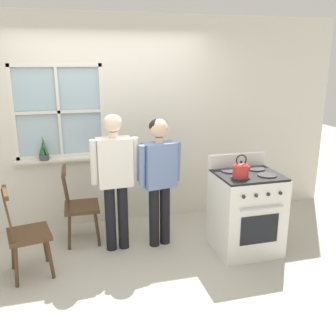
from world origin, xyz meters
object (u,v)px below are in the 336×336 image
object	(u,v)px
chair_by_window	(27,235)
potted_plant	(44,152)
person_elderly_left	(115,172)
stove	(246,211)
chair_near_wall	(80,207)
person_teen_center	(159,171)
kettle	(241,169)

from	to	relation	value
chair_by_window	potted_plant	distance (m)	1.24
person_elderly_left	potted_plant	distance (m)	1.09
chair_by_window	potted_plant	world-z (taller)	potted_plant
person_elderly_left	stove	xyz separation A→B (m)	(1.42, -0.41, -0.47)
chair_near_wall	person_elderly_left	xyz separation A→B (m)	(0.40, -0.30, 0.50)
chair_near_wall	person_teen_center	distance (m)	1.07
kettle	potted_plant	size ratio (longest dim) A/B	0.81
chair_by_window	person_teen_center	world-z (taller)	person_teen_center
chair_by_window	person_elderly_left	xyz separation A→B (m)	(0.95, 0.31, 0.50)
chair_by_window	potted_plant	bearing A→B (deg)	-20.22
stove	kettle	distance (m)	0.59
chair_by_window	chair_near_wall	world-z (taller)	same
kettle	person_teen_center	bearing A→B (deg)	145.98
person_elderly_left	person_teen_center	bearing A→B (deg)	-5.49
chair_near_wall	kettle	size ratio (longest dim) A/B	3.81
chair_by_window	chair_near_wall	distance (m)	0.82
person_teen_center	kettle	bearing A→B (deg)	-45.52
chair_by_window	stove	distance (m)	2.37
person_teen_center	chair_by_window	bearing A→B (deg)	179.80
potted_plant	person_elderly_left	bearing A→B (deg)	-44.25
chair_near_wall	person_elderly_left	bearing A→B (deg)	-125.91
person_teen_center	kettle	xyz separation A→B (m)	(0.76, -0.51, 0.11)
kettle	stove	bearing A→B (deg)	39.78
person_elderly_left	person_teen_center	size ratio (longest dim) A/B	1.04
chair_near_wall	stove	world-z (taller)	stove
person_teen_center	chair_near_wall	bearing A→B (deg)	148.68
chair_near_wall	potted_plant	xyz separation A→B (m)	(-0.38, 0.46, 0.60)
chair_near_wall	person_elderly_left	world-z (taller)	person_elderly_left
chair_by_window	kettle	distance (m)	2.29
person_teen_center	kettle	distance (m)	0.92
chair_near_wall	potted_plant	size ratio (longest dim) A/B	3.08
stove	person_teen_center	bearing A→B (deg)	157.41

